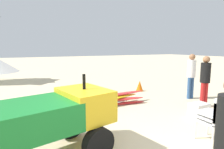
# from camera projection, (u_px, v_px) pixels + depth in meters

# --- Properties ---
(utility_cart) EXTENTS (2.73, 1.72, 1.50)m
(utility_cart) POSITION_uv_depth(u_px,v_px,m) (44.00, 119.00, 3.29)
(utility_cart) COLOR #197A2D
(utility_cart) RESTS_ON ground
(stacked_plastic_chairs) EXTENTS (0.48, 0.48, 1.02)m
(stacked_plastic_chairs) POSITION_uv_depth(u_px,v_px,m) (215.00, 115.00, 3.97)
(stacked_plastic_chairs) COLOR white
(stacked_plastic_chairs) RESTS_ON ground
(surfboard_pile) EXTENTS (2.53, 0.82, 0.40)m
(surfboard_pile) POSITION_uv_depth(u_px,v_px,m) (115.00, 100.00, 6.64)
(surfboard_pile) COLOR red
(surfboard_pile) RESTS_ON ground
(lifeguard_near_left) EXTENTS (0.32, 0.32, 1.74)m
(lifeguard_near_left) POSITION_uv_depth(u_px,v_px,m) (205.00, 78.00, 6.38)
(lifeguard_near_left) COLOR red
(lifeguard_near_left) RESTS_ON ground
(lifeguard_far_right) EXTENTS (0.32, 0.32, 1.77)m
(lifeguard_far_right) POSITION_uv_depth(u_px,v_px,m) (191.00, 73.00, 7.42)
(lifeguard_far_right) COLOR #33598C
(lifeguard_far_right) RESTS_ON ground
(traffic_cone_near) EXTENTS (0.34, 0.34, 0.49)m
(traffic_cone_near) POSITION_uv_depth(u_px,v_px,m) (140.00, 86.00, 8.81)
(traffic_cone_near) COLOR orange
(traffic_cone_near) RESTS_ON ground
(cooler_box) EXTENTS (0.53, 0.37, 0.42)m
(cooler_box) POSITION_uv_depth(u_px,v_px,m) (199.00, 110.00, 5.50)
(cooler_box) COLOR white
(cooler_box) RESTS_ON ground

